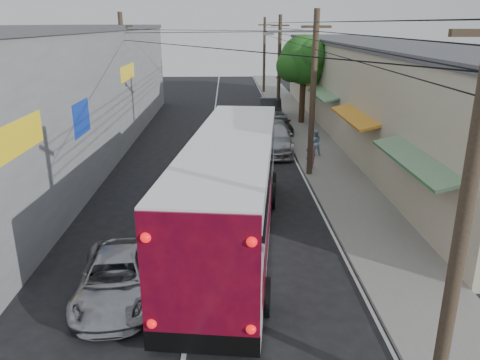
# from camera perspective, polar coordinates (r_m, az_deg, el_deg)

# --- Properties ---
(ground) EXTENTS (120.00, 120.00, 0.00)m
(ground) POSITION_cam_1_polar(r_m,az_deg,el_deg) (12.00, -6.71, -19.30)
(ground) COLOR black
(ground) RESTS_ON ground
(sidewalk) EXTENTS (3.00, 80.00, 0.12)m
(sidewalk) POSITION_cam_1_polar(r_m,az_deg,el_deg) (30.81, 8.62, 4.66)
(sidewalk) COLOR slate
(sidewalk) RESTS_ON ground
(building_right) EXTENTS (7.09, 40.00, 6.25)m
(building_right) POSITION_cam_1_polar(r_m,az_deg,el_deg) (33.23, 16.05, 10.60)
(building_right) COLOR #BAAD94
(building_right) RESTS_ON ground
(building_left) EXTENTS (7.20, 36.00, 7.25)m
(building_left) POSITION_cam_1_polar(r_m,az_deg,el_deg) (29.28, -21.01, 10.10)
(building_left) COLOR gray
(building_left) RESTS_ON ground
(utility_poles) EXTENTS (11.80, 45.28, 8.00)m
(utility_poles) POSITION_cam_1_polar(r_m,az_deg,el_deg) (30.01, 2.38, 12.38)
(utility_poles) COLOR #473828
(utility_poles) RESTS_ON ground
(street_tree) EXTENTS (4.40, 4.00, 6.60)m
(street_tree) POSITION_cam_1_polar(r_m,az_deg,el_deg) (36.03, 7.90, 14.13)
(street_tree) COLOR #3F2B19
(street_tree) RESTS_ON ground
(coach_bus) EXTENTS (4.19, 13.11, 3.72)m
(coach_bus) POSITION_cam_1_polar(r_m,az_deg,el_deg) (16.24, -0.98, -0.93)
(coach_bus) COLOR white
(coach_bus) RESTS_ON ground
(jeepney) EXTENTS (2.45, 4.61, 1.23)m
(jeepney) POSITION_cam_1_polar(r_m,az_deg,el_deg) (13.72, -14.84, -11.48)
(jeepney) COLOR #ADADB4
(jeepney) RESTS_ON ground
(parked_suv) EXTENTS (2.80, 6.02, 1.70)m
(parked_suv) POSITION_cam_1_polar(r_m,az_deg,el_deg) (28.33, 3.98, 5.26)
(parked_suv) COLOR #A9A9B1
(parked_suv) RESTS_ON ground
(parked_car_mid) EXTENTS (2.08, 4.44, 1.47)m
(parked_car_mid) POSITION_cam_1_polar(r_m,az_deg,el_deg) (33.29, 4.54, 7.04)
(parked_car_mid) COLOR #26272B
(parked_car_mid) RESTS_ON ground
(parked_car_far) EXTENTS (2.03, 4.96, 1.60)m
(parked_car_far) POSITION_cam_1_polar(r_m,az_deg,el_deg) (38.28, 3.74, 8.67)
(parked_car_far) COLOR black
(parked_car_far) RESTS_ON ground
(pedestrian_near) EXTENTS (0.64, 0.52, 1.52)m
(pedestrian_near) POSITION_cam_1_polar(r_m,az_deg,el_deg) (24.66, 8.58, 3.14)
(pedestrian_near) COLOR #C16685
(pedestrian_near) RESTS_ON sidewalk
(pedestrian_far) EXTENTS (0.75, 0.60, 1.49)m
(pedestrian_far) POSITION_cam_1_polar(r_m,az_deg,el_deg) (27.20, 9.15, 4.53)
(pedestrian_far) COLOR #95B6D9
(pedestrian_far) RESTS_ON sidewalk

